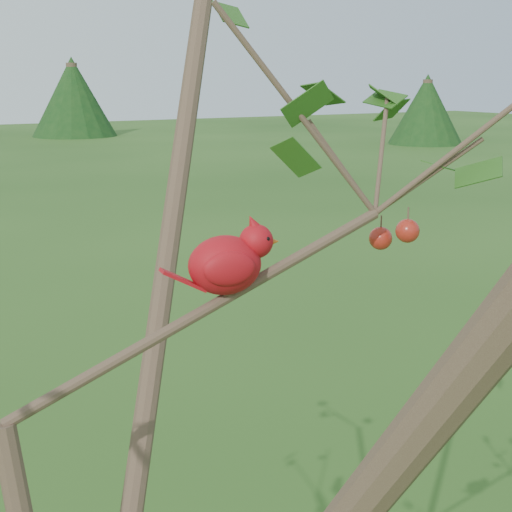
{
  "coord_description": "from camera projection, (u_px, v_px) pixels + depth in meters",
  "views": [
    {
      "loc": [
        -0.26,
        -0.94,
        2.42
      ],
      "look_at": [
        0.33,
        0.06,
        2.15
      ],
      "focal_mm": 55.0,
      "sensor_mm": 36.0,
      "label": 1
    }
  ],
  "objects": [
    {
      "name": "crabapple_tree",
      "position": [
        78.0,
        322.0,
        0.97
      ],
      "size": [
        2.35,
        2.05,
        2.95
      ],
      "color": "#483227",
      "rests_on": "ground"
    },
    {
      "name": "cardinal",
      "position": [
        229.0,
        262.0,
        1.18
      ],
      "size": [
        0.19,
        0.11,
        0.13
      ],
      "rotation": [
        0.0,
        0.0,
        -0.17
      ],
      "color": "#B30F18",
      "rests_on": "ground"
    }
  ]
}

